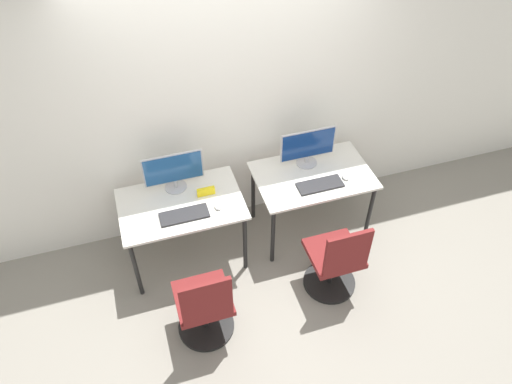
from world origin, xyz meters
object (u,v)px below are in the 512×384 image
Objects in this scene: monitor_right at (308,147)px; mouse_right at (345,177)px; keyboard_left at (184,215)px; office_chair_right at (336,263)px; mouse_left at (218,206)px; monitor_left at (174,171)px; keyboard_right at (320,185)px; office_chair_left at (205,308)px.

mouse_right is at bearing -49.94° from monitor_right.
keyboard_left is 4.67× the size of mouse_right.
office_chair_right is at bearing -27.40° from keyboard_left.
office_chair_right is at bearing -35.10° from mouse_left.
keyboard_left is at bearing -179.20° from mouse_right.
office_chair_right reaches higher than mouse_left.
monitor_left is 1.57m from mouse_right.
mouse_right reaches higher than keyboard_right.
mouse_left reaches higher than keyboard_right.
monitor_right is at bearing 18.81° from mouse_left.
monitor_right reaches higher than keyboard_left.
mouse_right is at bearing 0.63° from mouse_left.
monitor_right is (0.95, 0.33, 0.18)m from mouse_left.
keyboard_right is 0.26m from mouse_right.
office_chair_right reaches higher than keyboard_left.
keyboard_right is at bearing -0.53° from mouse_left.
office_chair_left is at bearing -140.38° from monitor_right.
mouse_left is 1.14m from office_chair_right.
mouse_left is at bearing -179.37° from mouse_right.
office_chair_left is (-0.02, -1.09, -0.55)m from monitor_left.
keyboard_right is at bearing -16.67° from monitor_left.
mouse_left is at bearing -161.19° from monitor_right.
mouse_right is (0.26, -0.31, -0.18)m from monitor_right.
keyboard_left is 0.30m from mouse_left.
office_chair_right is at bearing 5.07° from office_chair_left.
keyboard_left is 1.00× the size of keyboard_right.
monitor_left is 5.91× the size of mouse_left.
monitor_left is 0.59× the size of office_chair_right.
keyboard_left is at bearing 152.60° from office_chair_right.
mouse_left is at bearing 179.47° from keyboard_right.
office_chair_left reaches higher than keyboard_left.
keyboard_left is 1.38m from office_chair_right.
office_chair_left is 1.74m from mouse_right.
office_chair_left is 1.69× the size of monitor_right.
monitor_right is at bearing 130.06° from mouse_right.
mouse_left is 0.17× the size of monitor_right.
office_chair_right is (1.18, -0.99, -0.55)m from monitor_left.
office_chair_left reaches higher than keyboard_right.
office_chair_left and office_chair_right have the same top height.
monitor_right is at bearing 90.00° from keyboard_right.
mouse_left is 0.21× the size of keyboard_right.
keyboard_right is at bearing -90.00° from monitor_right.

